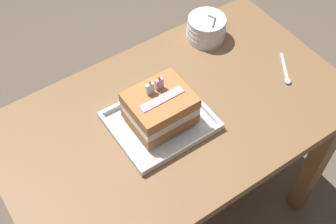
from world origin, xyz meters
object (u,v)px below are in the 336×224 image
object	(u,v)px
birthday_cake	(160,108)
bowl_stack	(206,28)
foil_tray	(160,122)
serving_spoon_near_tray	(287,76)

from	to	relation	value
birthday_cake	bowl_stack	bearing A→B (deg)	33.25
foil_tray	birthday_cake	bearing A→B (deg)	90.00
bowl_stack	serving_spoon_near_tray	world-z (taller)	bowl_stack
foil_tray	birthday_cake	size ratio (longest dim) A/B	1.61
serving_spoon_near_tray	bowl_stack	bearing A→B (deg)	109.48
foil_tray	serving_spoon_near_tray	bearing A→B (deg)	-9.39
bowl_stack	foil_tray	bearing A→B (deg)	-146.73
foil_tray	serving_spoon_near_tray	distance (m)	0.44
foil_tray	bowl_stack	size ratio (longest dim) A/B	2.10
birthday_cake	bowl_stack	world-z (taller)	birthday_cake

